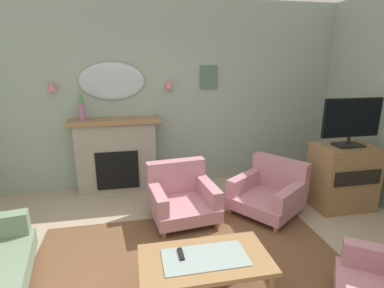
{
  "coord_description": "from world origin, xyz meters",
  "views": [
    {
      "loc": [
        -0.52,
        -2.21,
        2.06
      ],
      "look_at": [
        0.22,
        1.42,
        1.0
      ],
      "focal_mm": 28.45,
      "sensor_mm": 36.0,
      "label": 1
    }
  ],
  "objects_px": {
    "tv_cabinet": "(342,176)",
    "wall_sconce_right": "(169,84)",
    "mantel_vase_centre": "(81,105)",
    "wall_mirror": "(112,81)",
    "armchair_near_fireplace": "(270,191)",
    "tv_flatscreen": "(352,121)",
    "coffee_table": "(205,263)",
    "tv_remote": "(181,254)",
    "wall_sconce_left": "(51,86)",
    "fireplace": "(117,156)",
    "armchair_beside_couch": "(181,195)",
    "framed_picture": "(209,77)"
  },
  "relations": [
    {
      "from": "framed_picture",
      "to": "tv_flatscreen",
      "type": "bearing_deg",
      "value": -40.47
    },
    {
      "from": "wall_mirror",
      "to": "framed_picture",
      "type": "height_order",
      "value": "wall_mirror"
    },
    {
      "from": "mantel_vase_centre",
      "to": "armchair_beside_couch",
      "type": "relative_size",
      "value": 0.46
    },
    {
      "from": "mantel_vase_centre",
      "to": "framed_picture",
      "type": "bearing_deg",
      "value": 5.27
    },
    {
      "from": "armchair_near_fireplace",
      "to": "tv_flatscreen",
      "type": "xyz_separation_m",
      "value": [
        1.05,
        -0.08,
        0.94
      ]
    },
    {
      "from": "wall_sconce_right",
      "to": "tv_remote",
      "type": "height_order",
      "value": "wall_sconce_right"
    },
    {
      "from": "wall_mirror",
      "to": "coffee_table",
      "type": "bearing_deg",
      "value": -73.55
    },
    {
      "from": "framed_picture",
      "to": "armchair_near_fireplace",
      "type": "height_order",
      "value": "framed_picture"
    },
    {
      "from": "coffee_table",
      "to": "armchair_beside_couch",
      "type": "distance_m",
      "value": 1.5
    },
    {
      "from": "framed_picture",
      "to": "tv_cabinet",
      "type": "bearing_deg",
      "value": -40.04
    },
    {
      "from": "wall_sconce_right",
      "to": "tv_flatscreen",
      "type": "height_order",
      "value": "wall_sconce_right"
    },
    {
      "from": "armchair_beside_couch",
      "to": "coffee_table",
      "type": "bearing_deg",
      "value": -91.84
    },
    {
      "from": "wall_mirror",
      "to": "armchair_beside_couch",
      "type": "height_order",
      "value": "wall_mirror"
    },
    {
      "from": "wall_mirror",
      "to": "wall_sconce_right",
      "type": "relative_size",
      "value": 6.86
    },
    {
      "from": "framed_picture",
      "to": "tv_cabinet",
      "type": "height_order",
      "value": "framed_picture"
    },
    {
      "from": "fireplace",
      "to": "coffee_table",
      "type": "bearing_deg",
      "value": -72.69
    },
    {
      "from": "coffee_table",
      "to": "tv_remote",
      "type": "distance_m",
      "value": 0.22
    },
    {
      "from": "fireplace",
      "to": "tv_remote",
      "type": "bearing_deg",
      "value": -76.38
    },
    {
      "from": "armchair_near_fireplace",
      "to": "tv_cabinet",
      "type": "distance_m",
      "value": 1.06
    },
    {
      "from": "armchair_near_fireplace",
      "to": "tv_flatscreen",
      "type": "relative_size",
      "value": 1.35
    },
    {
      "from": "wall_mirror",
      "to": "tv_flatscreen",
      "type": "distance_m",
      "value": 3.42
    },
    {
      "from": "wall_sconce_left",
      "to": "wall_sconce_right",
      "type": "bearing_deg",
      "value": 0.0
    },
    {
      "from": "wall_mirror",
      "to": "wall_sconce_left",
      "type": "height_order",
      "value": "wall_mirror"
    },
    {
      "from": "armchair_near_fireplace",
      "to": "wall_mirror",
      "type": "bearing_deg",
      "value": 148.1
    },
    {
      "from": "armchair_near_fireplace",
      "to": "armchair_beside_couch",
      "type": "bearing_deg",
      "value": 175.39
    },
    {
      "from": "tv_flatscreen",
      "to": "wall_sconce_left",
      "type": "bearing_deg",
      "value": 161.68
    },
    {
      "from": "fireplace",
      "to": "coffee_table",
      "type": "xyz_separation_m",
      "value": [
        0.79,
        -2.54,
        -0.19
      ]
    },
    {
      "from": "mantel_vase_centre",
      "to": "wall_mirror",
      "type": "bearing_deg",
      "value": 20.7
    },
    {
      "from": "fireplace",
      "to": "armchair_near_fireplace",
      "type": "relative_size",
      "value": 1.2
    },
    {
      "from": "tv_remote",
      "to": "tv_flatscreen",
      "type": "height_order",
      "value": "tv_flatscreen"
    },
    {
      "from": "tv_cabinet",
      "to": "wall_sconce_right",
      "type": "bearing_deg",
      "value": 150.26
    },
    {
      "from": "coffee_table",
      "to": "wall_sconce_left",
      "type": "bearing_deg",
      "value": 121.97
    },
    {
      "from": "framed_picture",
      "to": "coffee_table",
      "type": "distance_m",
      "value": 3.1
    },
    {
      "from": "mantel_vase_centre",
      "to": "coffee_table",
      "type": "height_order",
      "value": "mantel_vase_centre"
    },
    {
      "from": "mantel_vase_centre",
      "to": "tv_cabinet",
      "type": "xyz_separation_m",
      "value": [
        3.55,
        -1.17,
        -0.93
      ]
    },
    {
      "from": "tv_remote",
      "to": "coffee_table",
      "type": "bearing_deg",
      "value": -20.08
    },
    {
      "from": "fireplace",
      "to": "tv_remote",
      "type": "xyz_separation_m",
      "value": [
        0.6,
        -2.47,
        -0.12
      ]
    },
    {
      "from": "armchair_near_fireplace",
      "to": "tv_flatscreen",
      "type": "height_order",
      "value": "tv_flatscreen"
    },
    {
      "from": "framed_picture",
      "to": "wall_sconce_left",
      "type": "bearing_deg",
      "value": -178.54
    },
    {
      "from": "wall_sconce_right",
      "to": "tv_flatscreen",
      "type": "bearing_deg",
      "value": -30.14
    },
    {
      "from": "framed_picture",
      "to": "tv_flatscreen",
      "type": "distance_m",
      "value": 2.17
    },
    {
      "from": "fireplace",
      "to": "tv_flatscreen",
      "type": "height_order",
      "value": "tv_flatscreen"
    },
    {
      "from": "framed_picture",
      "to": "armchair_near_fireplace",
      "type": "distance_m",
      "value": 2.01
    },
    {
      "from": "tv_flatscreen",
      "to": "wall_sconce_right",
      "type": "bearing_deg",
      "value": 149.86
    },
    {
      "from": "wall_sconce_left",
      "to": "tv_remote",
      "type": "height_order",
      "value": "wall_sconce_left"
    },
    {
      "from": "fireplace",
      "to": "wall_sconce_right",
      "type": "xyz_separation_m",
      "value": [
        0.85,
        0.09,
        1.09
      ]
    },
    {
      "from": "wall_mirror",
      "to": "tv_remote",
      "type": "xyz_separation_m",
      "value": [
        0.6,
        -2.61,
        -1.26
      ]
    },
    {
      "from": "armchair_beside_couch",
      "to": "tv_flatscreen",
      "type": "bearing_deg",
      "value": -4.5
    },
    {
      "from": "wall_mirror",
      "to": "wall_sconce_left",
      "type": "relative_size",
      "value": 6.86
    },
    {
      "from": "wall_sconce_right",
      "to": "fireplace",
      "type": "bearing_deg",
      "value": -173.84
    }
  ]
}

